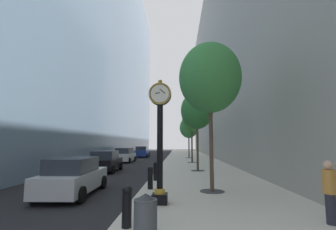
{
  "coord_description": "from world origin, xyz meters",
  "views": [
    {
      "loc": [
        1.81,
        -2.56,
        2.31
      ],
      "look_at": [
        1.02,
        15.11,
        4.36
      ],
      "focal_mm": 25.7,
      "sensor_mm": 36.0,
      "label": 1
    }
  ],
  "objects_px": {
    "car_white_trailing": "(125,155)",
    "street_tree_mid_far": "(192,121)",
    "bollard_fourth": "(156,171)",
    "street_tree_far": "(189,128)",
    "car_black_far": "(106,161)",
    "bollard_third": "(150,177)",
    "trash_bin": "(145,217)",
    "pedestrian_walking": "(330,190)",
    "car_silver_near": "(74,177)",
    "bollard_nearest": "(127,205)",
    "car_blue_mid": "(142,152)",
    "street_clock": "(160,134)",
    "street_tree_mid_near": "(197,111)",
    "street_tree_near": "(210,78)",
    "bollard_fifth": "(159,166)"
  },
  "relations": [
    {
      "from": "street_tree_near",
      "to": "car_white_trailing",
      "type": "height_order",
      "value": "street_tree_near"
    },
    {
      "from": "bollard_fourth",
      "to": "car_silver_near",
      "type": "xyz_separation_m",
      "value": [
        -3.35,
        -3.42,
        0.1
      ]
    },
    {
      "from": "bollard_third",
      "to": "pedestrian_walking",
      "type": "xyz_separation_m",
      "value": [
        5.44,
        -4.72,
        0.33
      ]
    },
    {
      "from": "bollard_third",
      "to": "street_tree_mid_near",
      "type": "bearing_deg",
      "value": 69.43
    },
    {
      "from": "street_tree_far",
      "to": "street_tree_mid_far",
      "type": "bearing_deg",
      "value": -90.0
    },
    {
      "from": "street_tree_mid_far",
      "to": "trash_bin",
      "type": "height_order",
      "value": "street_tree_mid_far"
    },
    {
      "from": "bollard_third",
      "to": "bollard_fifth",
      "type": "xyz_separation_m",
      "value": [
        0.0,
        5.19,
        0.0
      ]
    },
    {
      "from": "street_tree_far",
      "to": "car_black_far",
      "type": "distance_m",
      "value": 17.85
    },
    {
      "from": "street_tree_near",
      "to": "car_silver_near",
      "type": "distance_m",
      "value": 7.69
    },
    {
      "from": "bollard_nearest",
      "to": "street_tree_mid_near",
      "type": "bearing_deg",
      "value": 77.44
    },
    {
      "from": "street_clock",
      "to": "trash_bin",
      "type": "xyz_separation_m",
      "value": [
        -0.05,
        -3.37,
        -1.96
      ]
    },
    {
      "from": "street_clock",
      "to": "bollard_third",
      "type": "bearing_deg",
      "value": 103.63
    },
    {
      "from": "street_tree_mid_near",
      "to": "pedestrian_walking",
      "type": "xyz_separation_m",
      "value": [
        2.6,
        -12.3,
        -3.83
      ]
    },
    {
      "from": "street_tree_mid_near",
      "to": "car_blue_mid",
      "type": "xyz_separation_m",
      "value": [
        -7.44,
        19.89,
        -4.03
      ]
    },
    {
      "from": "street_tree_mid_near",
      "to": "street_tree_far",
      "type": "bearing_deg",
      "value": 90.0
    },
    {
      "from": "street_tree_mid_far",
      "to": "car_silver_near",
      "type": "distance_m",
      "value": 18.02
    },
    {
      "from": "street_tree_far",
      "to": "car_silver_near",
      "type": "height_order",
      "value": "street_tree_far"
    },
    {
      "from": "bollard_nearest",
      "to": "bollard_fourth",
      "type": "relative_size",
      "value": 1.0
    },
    {
      "from": "bollard_third",
      "to": "car_silver_near",
      "type": "bearing_deg",
      "value": -166.06
    },
    {
      "from": "street_tree_mid_far",
      "to": "car_black_far",
      "type": "xyz_separation_m",
      "value": [
        -7.39,
        -7.78,
        -4.0
      ]
    },
    {
      "from": "pedestrian_walking",
      "to": "street_tree_mid_far",
      "type": "bearing_deg",
      "value": 97.28
    },
    {
      "from": "street_tree_far",
      "to": "car_black_far",
      "type": "relative_size",
      "value": 1.35
    },
    {
      "from": "car_blue_mid",
      "to": "car_silver_near",
      "type": "bearing_deg",
      "value": -87.48
    },
    {
      "from": "street_tree_mid_far",
      "to": "car_white_trailing",
      "type": "distance_m",
      "value": 9.0
    },
    {
      "from": "street_tree_mid_far",
      "to": "car_black_far",
      "type": "relative_size",
      "value": 1.36
    },
    {
      "from": "pedestrian_walking",
      "to": "car_white_trailing",
      "type": "distance_m",
      "value": 24.2
    },
    {
      "from": "bollard_fifth",
      "to": "car_black_far",
      "type": "height_order",
      "value": "car_black_far"
    },
    {
      "from": "street_tree_mid_near",
      "to": "street_tree_mid_far",
      "type": "bearing_deg",
      "value": 90.0
    },
    {
      "from": "bollard_fifth",
      "to": "car_black_far",
      "type": "relative_size",
      "value": 0.24
    },
    {
      "from": "car_white_trailing",
      "to": "car_silver_near",
      "type": "bearing_deg",
      "value": -84.42
    },
    {
      "from": "street_tree_near",
      "to": "pedestrian_walking",
      "type": "height_order",
      "value": "street_tree_near"
    },
    {
      "from": "car_silver_near",
      "to": "car_white_trailing",
      "type": "bearing_deg",
      "value": 95.58
    },
    {
      "from": "bollard_fifth",
      "to": "street_tree_mid_far",
      "type": "height_order",
      "value": "street_tree_mid_far"
    },
    {
      "from": "bollard_third",
      "to": "trash_bin",
      "type": "distance_m",
      "value": 6.14
    },
    {
      "from": "trash_bin",
      "to": "bollard_nearest",
      "type": "bearing_deg",
      "value": 123.51
    },
    {
      "from": "street_tree_far",
      "to": "car_white_trailing",
      "type": "xyz_separation_m",
      "value": [
        -7.94,
        -6.59,
        -3.69
      ]
    },
    {
      "from": "bollard_nearest",
      "to": "car_black_far",
      "type": "distance_m",
      "value": 13.79
    },
    {
      "from": "bollard_fourth",
      "to": "trash_bin",
      "type": "bearing_deg",
      "value": -85.97
    },
    {
      "from": "street_clock",
      "to": "street_tree_mid_far",
      "type": "height_order",
      "value": "street_tree_mid_far"
    },
    {
      "from": "bollard_third",
      "to": "car_blue_mid",
      "type": "distance_m",
      "value": 27.84
    },
    {
      "from": "bollard_nearest",
      "to": "pedestrian_walking",
      "type": "distance_m",
      "value": 5.47
    },
    {
      "from": "bollard_third",
      "to": "bollard_fifth",
      "type": "bearing_deg",
      "value": 90.0
    },
    {
      "from": "bollard_fifth",
      "to": "trash_bin",
      "type": "height_order",
      "value": "bollard_fifth"
    },
    {
      "from": "trash_bin",
      "to": "pedestrian_walking",
      "type": "height_order",
      "value": "pedestrian_walking"
    },
    {
      "from": "bollard_third",
      "to": "bollard_nearest",
      "type": "bearing_deg",
      "value": -90.0
    },
    {
      "from": "car_white_trailing",
      "to": "street_tree_mid_far",
      "type": "bearing_deg",
      "value": -10.36
    },
    {
      "from": "street_clock",
      "to": "car_blue_mid",
      "type": "distance_m",
      "value": 30.71
    },
    {
      "from": "pedestrian_walking",
      "to": "car_black_far",
      "type": "bearing_deg",
      "value": 128.51
    },
    {
      "from": "street_tree_far",
      "to": "street_tree_near",
      "type": "bearing_deg",
      "value": -90.0
    },
    {
      "from": "bollard_fourth",
      "to": "street_tree_mid_far",
      "type": "height_order",
      "value": "street_tree_mid_far"
    }
  ]
}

